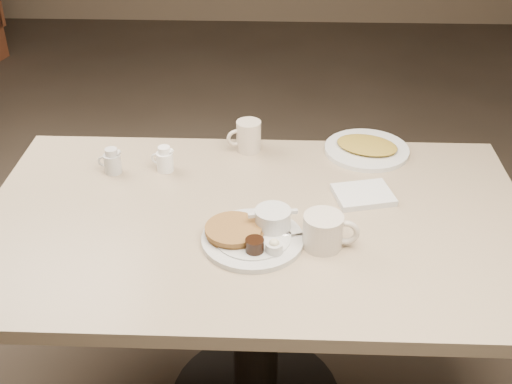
{
  "coord_description": "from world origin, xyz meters",
  "views": [
    {
      "loc": [
        0.06,
        -1.45,
        1.76
      ],
      "look_at": [
        0.0,
        0.02,
        0.82
      ],
      "focal_mm": 45.73,
      "sensor_mm": 36.0,
      "label": 1
    }
  ],
  "objects_px": {
    "creamer_right": "(165,160)",
    "coffee_mug_far": "(248,136)",
    "diner_table": "(256,266)",
    "coffee_mug_near": "(325,231)",
    "creamer_left": "(112,162)",
    "main_plate": "(254,233)",
    "hash_plate": "(367,148)"
  },
  "relations": [
    {
      "from": "diner_table",
      "to": "hash_plate",
      "type": "xyz_separation_m",
      "value": [
        0.34,
        0.38,
        0.18
      ]
    },
    {
      "from": "diner_table",
      "to": "creamer_left",
      "type": "height_order",
      "value": "creamer_left"
    },
    {
      "from": "diner_table",
      "to": "creamer_right",
      "type": "distance_m",
      "value": 0.43
    },
    {
      "from": "main_plate",
      "to": "diner_table",
      "type": "bearing_deg",
      "value": 89.8
    },
    {
      "from": "coffee_mug_near",
      "to": "coffee_mug_far",
      "type": "height_order",
      "value": "coffee_mug_far"
    },
    {
      "from": "coffee_mug_far",
      "to": "creamer_left",
      "type": "distance_m",
      "value": 0.43
    },
    {
      "from": "coffee_mug_near",
      "to": "creamer_left",
      "type": "relative_size",
      "value": 1.84
    },
    {
      "from": "creamer_right",
      "to": "diner_table",
      "type": "bearing_deg",
      "value": -40.47
    },
    {
      "from": "coffee_mug_near",
      "to": "coffee_mug_far",
      "type": "xyz_separation_m",
      "value": [
        -0.22,
        0.5,
        0.0
      ]
    },
    {
      "from": "main_plate",
      "to": "hash_plate",
      "type": "height_order",
      "value": "main_plate"
    },
    {
      "from": "main_plate",
      "to": "coffee_mug_near",
      "type": "distance_m",
      "value": 0.18
    },
    {
      "from": "hash_plate",
      "to": "diner_table",
      "type": "bearing_deg",
      "value": -131.74
    },
    {
      "from": "coffee_mug_near",
      "to": "creamer_left",
      "type": "bearing_deg",
      "value": 150.99
    },
    {
      "from": "diner_table",
      "to": "coffee_mug_far",
      "type": "xyz_separation_m",
      "value": [
        -0.04,
        0.38,
        0.22
      ]
    },
    {
      "from": "diner_table",
      "to": "coffee_mug_near",
      "type": "relative_size",
      "value": 10.15
    },
    {
      "from": "coffee_mug_near",
      "to": "creamer_left",
      "type": "xyz_separation_m",
      "value": [
        -0.62,
        0.34,
        -0.01
      ]
    },
    {
      "from": "diner_table",
      "to": "main_plate",
      "type": "relative_size",
      "value": 4.39
    },
    {
      "from": "coffee_mug_far",
      "to": "coffee_mug_near",
      "type": "bearing_deg",
      "value": -66.33
    },
    {
      "from": "coffee_mug_far",
      "to": "creamer_right",
      "type": "distance_m",
      "value": 0.28
    },
    {
      "from": "creamer_right",
      "to": "coffee_mug_far",
      "type": "bearing_deg",
      "value": 28.93
    },
    {
      "from": "main_plate",
      "to": "creamer_right",
      "type": "height_order",
      "value": "creamer_right"
    },
    {
      "from": "main_plate",
      "to": "hash_plate",
      "type": "relative_size",
      "value": 0.99
    },
    {
      "from": "diner_table",
      "to": "creamer_left",
      "type": "relative_size",
      "value": 18.66
    },
    {
      "from": "main_plate",
      "to": "coffee_mug_near",
      "type": "xyz_separation_m",
      "value": [
        0.18,
        -0.02,
        0.02
      ]
    },
    {
      "from": "main_plate",
      "to": "hash_plate",
      "type": "xyz_separation_m",
      "value": [
        0.34,
        0.48,
        -0.01
      ]
    },
    {
      "from": "main_plate",
      "to": "creamer_left",
      "type": "relative_size",
      "value": 4.25
    },
    {
      "from": "creamer_right",
      "to": "hash_plate",
      "type": "xyz_separation_m",
      "value": [
        0.62,
        0.14,
        -0.02
      ]
    },
    {
      "from": "creamer_left",
      "to": "creamer_right",
      "type": "height_order",
      "value": "same"
    },
    {
      "from": "hash_plate",
      "to": "coffee_mug_far",
      "type": "bearing_deg",
      "value": -179.67
    },
    {
      "from": "main_plate",
      "to": "creamer_right",
      "type": "distance_m",
      "value": 0.45
    },
    {
      "from": "diner_table",
      "to": "main_plate",
      "type": "height_order",
      "value": "main_plate"
    },
    {
      "from": "diner_table",
      "to": "hash_plate",
      "type": "relative_size",
      "value": 4.33
    }
  ]
}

